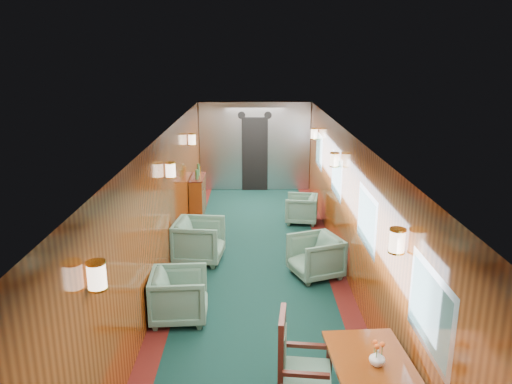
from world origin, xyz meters
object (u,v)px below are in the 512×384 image
dining_table (370,371)px  armchair_left_far (199,241)px  armchair_right_near (315,257)px  side_chair (295,362)px  credenza (198,195)px  armchair_left_near (179,296)px  armchair_right_far (301,209)px

dining_table → armchair_left_far: 4.72m
armchair_right_near → armchair_left_far: bearing=-129.2°
side_chair → dining_table: bearing=-9.1°
credenza → armchair_left_near: bearing=-87.1°
dining_table → side_chair: bearing=160.3°
dining_table → armchair_left_far: size_ratio=1.30×
dining_table → credenza: size_ratio=0.95×
armchair_left_near → armchair_right_far: (2.11, 4.16, -0.04)m
dining_table → credenza: (-2.41, 7.00, -0.21)m
credenza → armchair_right_far: size_ratio=1.69×
armchair_left_far → armchair_right_far: 2.94m
side_chair → credenza: bearing=110.9°
credenza → armchair_right_far: 2.45m
armchair_right_near → dining_table: bearing=-19.7°
armchair_left_near → armchair_right_near: armchair_left_near is taller
credenza → armchair_right_near: (2.32, -3.44, -0.10)m
armchair_left_near → armchair_right_far: bearing=-30.4°
armchair_left_near → armchair_left_far: armchair_left_far is taller
armchair_left_near → armchair_right_near: size_ratio=1.01×
armchair_left_near → armchair_right_far: size_ratio=1.14×
armchair_left_near → credenza: bearing=-0.6°
armchair_left_near → dining_table: bearing=-138.6°
dining_table → armchair_left_near: size_ratio=1.41×
side_chair → credenza: credenza is taller
dining_table → credenza: credenza is taller
side_chair → armchair_left_near: side_chair is taller
armchair_left_far → armchair_right_near: bearing=-101.6°
credenza → armchair_left_far: 2.80m
dining_table → armchair_right_near: size_ratio=1.43×
armchair_left_near → armchair_right_near: (2.08, 1.39, -0.00)m
dining_table → side_chair: size_ratio=0.95×
credenza → armchair_right_near: 4.16m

